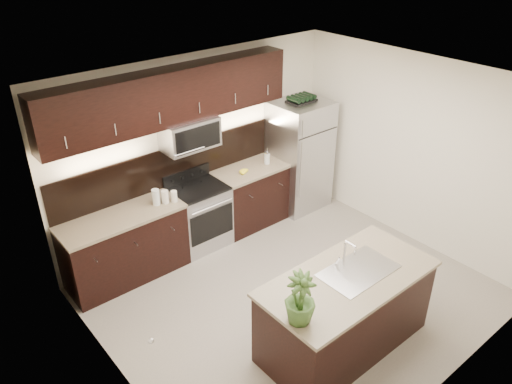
% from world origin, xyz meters
% --- Properties ---
extents(ground, '(4.50, 4.50, 0.00)m').
position_xyz_m(ground, '(0.00, 0.00, 0.00)').
color(ground, gray).
rests_on(ground, ground).
extents(room_walls, '(4.52, 4.02, 2.71)m').
position_xyz_m(room_walls, '(-0.11, -0.04, 1.70)').
color(room_walls, silver).
rests_on(room_walls, ground).
extents(counter_run, '(3.51, 0.65, 0.94)m').
position_xyz_m(counter_run, '(-0.46, 1.69, 0.47)').
color(counter_run, black).
rests_on(counter_run, ground).
extents(upper_fixtures, '(3.49, 0.40, 1.66)m').
position_xyz_m(upper_fixtures, '(-0.43, 1.84, 2.14)').
color(upper_fixtures, black).
rests_on(upper_fixtures, counter_run).
extents(island, '(1.96, 0.96, 0.94)m').
position_xyz_m(island, '(-0.14, -0.96, 0.47)').
color(island, black).
rests_on(island, ground).
extents(sink_faucet, '(0.84, 0.50, 0.28)m').
position_xyz_m(sink_faucet, '(0.01, -0.95, 0.96)').
color(sink_faucet, silver).
rests_on(sink_faucet, island).
extents(refrigerator, '(0.85, 0.77, 1.77)m').
position_xyz_m(refrigerator, '(1.65, 1.63, 0.89)').
color(refrigerator, '#B2B2B7').
rests_on(refrigerator, ground).
extents(wine_rack, '(0.44, 0.27, 0.10)m').
position_xyz_m(wine_rack, '(1.65, 1.63, 1.82)').
color(wine_rack, black).
rests_on(wine_rack, refrigerator).
extents(plant, '(0.32, 0.32, 0.52)m').
position_xyz_m(plant, '(-0.99, -1.08, 1.20)').
color(plant, '#365722').
rests_on(plant, island).
extents(canisters, '(0.31, 0.17, 0.22)m').
position_xyz_m(canisters, '(-0.84, 1.61, 1.04)').
color(canisters, silver).
rests_on(canisters, counter_run).
extents(french_press, '(0.09, 0.09, 0.26)m').
position_xyz_m(french_press, '(0.98, 1.64, 1.04)').
color(french_press, silver).
rests_on(french_press, counter_run).
extents(bananas, '(0.20, 0.19, 0.05)m').
position_xyz_m(bananas, '(0.47, 1.61, 0.97)').
color(bananas, yellow).
rests_on(bananas, counter_run).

